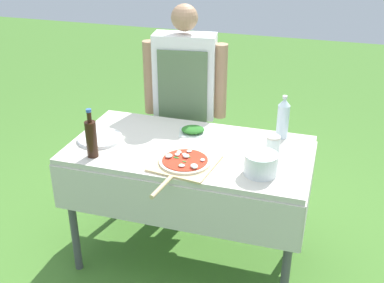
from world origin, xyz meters
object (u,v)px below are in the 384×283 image
(prep_table, at_px, (190,162))
(mixing_tub, at_px, (261,164))
(oil_bottle, at_px, (91,138))
(pizza_on_peel, at_px, (184,163))
(plate_stack, at_px, (100,138))
(water_bottle, at_px, (283,118))
(sauce_jar, at_px, (273,145))
(herb_container, at_px, (193,130))
(person_cook, at_px, (185,97))

(prep_table, distance_m, mixing_tub, 0.51)
(oil_bottle, bearing_deg, mixing_tub, 5.16)
(mixing_tub, bearing_deg, prep_table, 158.04)
(pizza_on_peel, height_order, plate_stack, pizza_on_peel)
(water_bottle, distance_m, mixing_tub, 0.49)
(water_bottle, xyz_separation_m, sauce_jar, (-0.02, -0.22, -0.08))
(oil_bottle, bearing_deg, herb_container, 45.60)
(mixing_tub, distance_m, plate_stack, 1.00)
(water_bottle, height_order, mixing_tub, water_bottle)
(herb_container, distance_m, mixing_tub, 0.62)
(prep_table, height_order, oil_bottle, oil_bottle)
(oil_bottle, bearing_deg, sauce_jar, 19.78)
(pizza_on_peel, distance_m, mixing_tub, 0.42)
(plate_stack, bearing_deg, prep_table, 6.90)
(herb_container, bearing_deg, prep_table, -78.51)
(pizza_on_peel, bearing_deg, herb_container, 107.92)
(sauce_jar, bearing_deg, water_bottle, 84.11)
(prep_table, bearing_deg, oil_bottle, -151.46)
(person_cook, relative_size, pizza_on_peel, 2.74)
(herb_container, xyz_separation_m, plate_stack, (-0.51, -0.26, -0.01))
(water_bottle, relative_size, mixing_tub, 1.51)
(person_cook, distance_m, water_bottle, 0.75)
(pizza_on_peel, relative_size, mixing_tub, 3.11)
(person_cook, distance_m, herb_container, 0.40)
(water_bottle, relative_size, plate_stack, 1.00)
(plate_stack, bearing_deg, mixing_tub, -6.58)
(pizza_on_peel, relative_size, herb_container, 2.78)
(oil_bottle, height_order, mixing_tub, oil_bottle)
(pizza_on_peel, xyz_separation_m, oil_bottle, (-0.52, -0.05, 0.10))
(person_cook, bearing_deg, sauce_jar, 137.46)
(person_cook, xyz_separation_m, herb_container, (0.17, -0.36, -0.07))
(water_bottle, bearing_deg, mixing_tub, -95.64)
(person_cook, relative_size, water_bottle, 5.66)
(oil_bottle, xyz_separation_m, sauce_jar, (0.96, 0.35, -0.07))
(oil_bottle, relative_size, plate_stack, 1.06)
(oil_bottle, xyz_separation_m, mixing_tub, (0.94, 0.08, -0.06))
(sauce_jar, bearing_deg, mixing_tub, -95.44)
(mixing_tub, bearing_deg, person_cook, 131.77)
(water_bottle, height_order, plate_stack, water_bottle)
(person_cook, bearing_deg, herb_container, 107.16)
(oil_bottle, xyz_separation_m, water_bottle, (0.99, 0.56, 0.01))
(person_cook, bearing_deg, mixing_tub, 124.00)
(oil_bottle, bearing_deg, person_cook, 70.96)
(prep_table, xyz_separation_m, oil_bottle, (-0.49, -0.27, 0.21))
(plate_stack, bearing_deg, person_cook, 61.18)
(oil_bottle, relative_size, sauce_jar, 2.82)
(pizza_on_peel, height_order, oil_bottle, oil_bottle)
(prep_table, bearing_deg, herb_container, 101.49)
(water_bottle, distance_m, sauce_jar, 0.23)
(prep_table, distance_m, plate_stack, 0.56)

